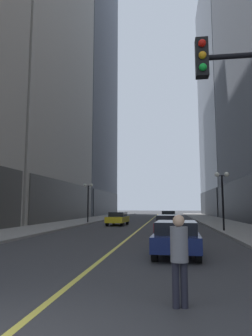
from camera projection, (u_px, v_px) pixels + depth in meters
name	position (u px, v px, depth m)	size (l,w,h in m)	color
ground_plane	(149.00, 221.00, 38.07)	(200.00, 200.00, 0.00)	#38383A
sidewalk_left	(86.00, 220.00, 39.20)	(4.50, 78.00, 0.15)	gray
sidewalk_right	(216.00, 221.00, 36.96)	(4.50, 78.00, 0.15)	gray
lane_centre_stripe	(149.00, 221.00, 38.07)	(0.16, 70.00, 0.01)	#E5D64C
building_left_far	(80.00, 45.00, 69.91)	(13.75, 26.00, 78.22)	slate
building_right_far	(240.00, 93.00, 63.46)	(14.69, 26.00, 51.50)	slate
car_navy	(176.00, 237.00, 11.67)	(1.88, 4.11, 1.32)	#141E4C
car_maroon	(169.00, 224.00, 20.08)	(1.91, 4.33, 1.32)	maroon
car_yellow	(118.00, 218.00, 30.33)	(1.88, 4.13, 1.32)	yellow
car_green	(169.00, 215.00, 39.72)	(2.08, 4.62, 1.32)	#196038
pedestrian_in_grey_suit	(179.00, 253.00, 5.77)	(0.40, 0.40, 1.73)	black
street_lamp_left_far	(88.00, 194.00, 33.57)	(1.06, 0.36, 4.43)	black
street_lamp_right_mid	(222.00, 188.00, 22.32)	(1.06, 0.36, 4.43)	black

